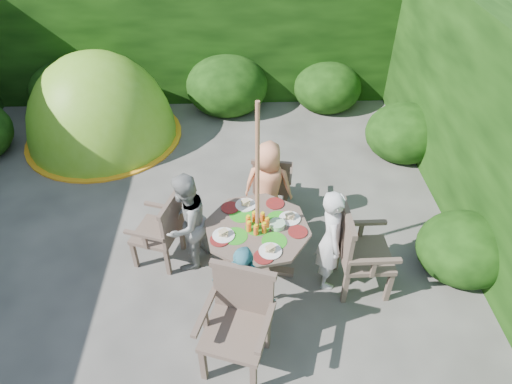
{
  "coord_description": "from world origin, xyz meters",
  "views": [
    {
      "loc": [
        0.86,
        -4.1,
        4.1
      ],
      "look_at": [
        0.99,
        -0.15,
        0.85
      ],
      "focal_mm": 32.0,
      "sensor_mm": 36.0,
      "label": 1
    }
  ],
  "objects_px": {
    "garden_chair_back": "(272,182)",
    "child_back": "(268,187)",
    "parasol_pole": "(257,198)",
    "dome_tent": "(106,138)",
    "garden_chair_front": "(238,319)",
    "child_left": "(186,223)",
    "garden_chair_left": "(162,229)",
    "child_front": "(243,292)",
    "child_right": "(331,240)",
    "garden_chair_right": "(358,250)",
    "patio_table": "(258,234)"
  },
  "relations": [
    {
      "from": "patio_table",
      "to": "child_back",
      "type": "bearing_deg",
      "value": 78.48
    },
    {
      "from": "garden_chair_front",
      "to": "dome_tent",
      "type": "bearing_deg",
      "value": 136.69
    },
    {
      "from": "dome_tent",
      "to": "patio_table",
      "type": "bearing_deg",
      "value": -64.35
    },
    {
      "from": "garden_chair_right",
      "to": "child_front",
      "type": "xyz_separation_m",
      "value": [
        -1.23,
        -0.54,
        0.05
      ]
    },
    {
      "from": "garden_chair_back",
      "to": "dome_tent",
      "type": "height_order",
      "value": "dome_tent"
    },
    {
      "from": "parasol_pole",
      "to": "dome_tent",
      "type": "bearing_deg",
      "value": 129.35
    },
    {
      "from": "parasol_pole",
      "to": "garden_chair_left",
      "type": "relative_size",
      "value": 2.44
    },
    {
      "from": "garden_chair_front",
      "to": "child_back",
      "type": "xyz_separation_m",
      "value": [
        0.38,
        1.85,
        0.06
      ]
    },
    {
      "from": "child_right",
      "to": "child_back",
      "type": "relative_size",
      "value": 1.04
    },
    {
      "from": "patio_table",
      "to": "child_left",
      "type": "relative_size",
      "value": 1.12
    },
    {
      "from": "parasol_pole",
      "to": "child_front",
      "type": "xyz_separation_m",
      "value": [
        -0.16,
        -0.78,
        -0.51
      ]
    },
    {
      "from": "garden_chair_left",
      "to": "garden_chair_right",
      "type": "bearing_deg",
      "value": 95.73
    },
    {
      "from": "parasol_pole",
      "to": "child_right",
      "type": "bearing_deg",
      "value": -11.81
    },
    {
      "from": "garden_chair_front",
      "to": "child_front",
      "type": "height_order",
      "value": "child_front"
    },
    {
      "from": "child_back",
      "to": "dome_tent",
      "type": "xyz_separation_m",
      "value": [
        -2.57,
        2.15,
        -0.61
      ]
    },
    {
      "from": "parasol_pole",
      "to": "child_left",
      "type": "relative_size",
      "value": 1.76
    },
    {
      "from": "patio_table",
      "to": "child_left",
      "type": "xyz_separation_m",
      "value": [
        -0.79,
        0.16,
        0.05
      ]
    },
    {
      "from": "patio_table",
      "to": "child_front",
      "type": "xyz_separation_m",
      "value": [
        -0.17,
        -0.78,
        0.01
      ]
    },
    {
      "from": "garden_chair_front",
      "to": "child_back",
      "type": "bearing_deg",
      "value": 96.45
    },
    {
      "from": "garden_chair_front",
      "to": "child_left",
      "type": "distance_m",
      "value": 1.36
    },
    {
      "from": "garden_chair_back",
      "to": "child_back",
      "type": "relative_size",
      "value": 0.69
    },
    {
      "from": "garden_chair_back",
      "to": "child_left",
      "type": "height_order",
      "value": "child_left"
    },
    {
      "from": "garden_chair_right",
      "to": "parasol_pole",
      "type": "bearing_deg",
      "value": 76.43
    },
    {
      "from": "child_left",
      "to": "patio_table",
      "type": "bearing_deg",
      "value": 107.98
    },
    {
      "from": "garden_chair_left",
      "to": "garden_chair_back",
      "type": "xyz_separation_m",
      "value": [
        1.31,
        0.86,
        -0.03
      ]
    },
    {
      "from": "child_right",
      "to": "parasol_pole",
      "type": "bearing_deg",
      "value": 82.38
    },
    {
      "from": "child_left",
      "to": "parasol_pole",
      "type": "bearing_deg",
      "value": 107.91
    },
    {
      "from": "child_back",
      "to": "child_front",
      "type": "relative_size",
      "value": 1.04
    },
    {
      "from": "parasol_pole",
      "to": "garden_chair_back",
      "type": "bearing_deg",
      "value": 78.01
    },
    {
      "from": "garden_chair_right",
      "to": "garden_chair_front",
      "type": "distance_m",
      "value": 1.52
    },
    {
      "from": "child_back",
      "to": "child_front",
      "type": "distance_m",
      "value": 1.6
    },
    {
      "from": "garden_chair_front",
      "to": "child_right",
      "type": "height_order",
      "value": "child_right"
    },
    {
      "from": "garden_chair_front",
      "to": "child_back",
      "type": "distance_m",
      "value": 1.89
    },
    {
      "from": "garden_chair_back",
      "to": "dome_tent",
      "type": "bearing_deg",
      "value": -25.94
    },
    {
      "from": "garden_chair_left",
      "to": "garden_chair_back",
      "type": "bearing_deg",
      "value": 141.28
    },
    {
      "from": "garden_chair_front",
      "to": "garden_chair_left",
      "type": "bearing_deg",
      "value": 141.94
    },
    {
      "from": "garden_chair_right",
      "to": "child_back",
      "type": "bearing_deg",
      "value": 40.56
    },
    {
      "from": "child_right",
      "to": "patio_table",
      "type": "bearing_deg",
      "value": 82.31
    },
    {
      "from": "garden_chair_front",
      "to": "child_right",
      "type": "relative_size",
      "value": 0.81
    },
    {
      "from": "patio_table",
      "to": "child_back",
      "type": "height_order",
      "value": "child_back"
    },
    {
      "from": "child_back",
      "to": "dome_tent",
      "type": "distance_m",
      "value": 3.41
    },
    {
      "from": "garden_chair_front",
      "to": "child_front",
      "type": "distance_m",
      "value": 0.29
    },
    {
      "from": "child_front",
      "to": "garden_chair_front",
      "type": "bearing_deg",
      "value": -69.05
    },
    {
      "from": "garden_chair_left",
      "to": "garden_chair_front",
      "type": "bearing_deg",
      "value": 51.81
    },
    {
      "from": "garden_chair_back",
      "to": "child_front",
      "type": "height_order",
      "value": "child_front"
    },
    {
      "from": "garden_chair_back",
      "to": "garden_chair_front",
      "type": "xyz_separation_m",
      "value": [
        -0.44,
        -2.15,
        0.1
      ]
    },
    {
      "from": "garden_chair_left",
      "to": "child_right",
      "type": "distance_m",
      "value": 1.91
    },
    {
      "from": "parasol_pole",
      "to": "child_left",
      "type": "distance_m",
      "value": 0.93
    },
    {
      "from": "garden_chair_right",
      "to": "child_back",
      "type": "distance_m",
      "value": 1.37
    },
    {
      "from": "child_right",
      "to": "garden_chair_back",
      "type": "bearing_deg",
      "value": 28.16
    }
  ]
}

